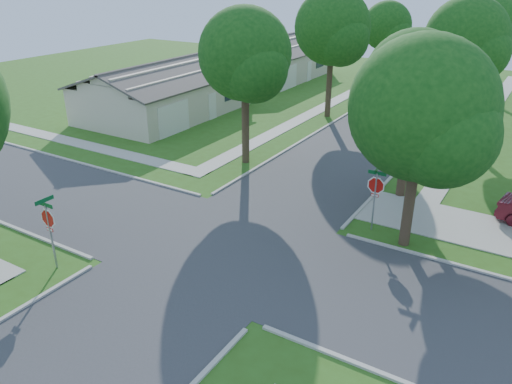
{
  "coord_description": "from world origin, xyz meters",
  "views": [
    {
      "loc": [
        10.55,
        -14.76,
        10.64
      ],
      "look_at": [
        0.02,
        2.46,
        1.6
      ],
      "focal_mm": 35.0,
      "sensor_mm": 36.0,
      "label": 1
    }
  ],
  "objects": [
    {
      "name": "ground",
      "position": [
        0.0,
        0.0,
        0.0
      ],
      "size": [
        100.0,
        100.0,
        0.0
      ],
      "primitive_type": "plane",
      "color": "#305818",
      "rests_on": "ground"
    },
    {
      "name": "road_ns",
      "position": [
        0.0,
        0.0,
        0.0
      ],
      "size": [
        7.0,
        100.0,
        0.02
      ],
      "primitive_type": "cube",
      "color": "#333335",
      "rests_on": "ground"
    },
    {
      "name": "sidewalk_ne",
      "position": [
        6.1,
        26.0,
        0.02
      ],
      "size": [
        1.2,
        40.0,
        0.04
      ],
      "primitive_type": "cube",
      "color": "#9E9B91",
      "rests_on": "ground"
    },
    {
      "name": "sidewalk_nw",
      "position": [
        -6.1,
        26.0,
        0.02
      ],
      "size": [
        1.2,
        40.0,
        0.04
      ],
      "primitive_type": "cube",
      "color": "#9E9B91",
      "rests_on": "ground"
    },
    {
      "name": "driveway",
      "position": [
        7.9,
        7.1,
        0.03
      ],
      "size": [
        8.8,
        3.6,
        0.05
      ],
      "primitive_type": "cube",
      "color": "#9E9B91",
      "rests_on": "ground"
    },
    {
      "name": "stop_sign_sw",
      "position": [
        -4.7,
        -4.7,
        2.03
      ],
      "size": [
        1.05,
        0.8,
        2.98
      ],
      "color": "gray",
      "rests_on": "ground"
    },
    {
      "name": "stop_sign_ne",
      "position": [
        4.7,
        4.7,
        2.03
      ],
      "size": [
        1.05,
        0.8,
        2.98
      ],
      "color": "gray",
      "rests_on": "ground"
    },
    {
      "name": "tree_e_near",
      "position": [
        4.75,
        9.01,
        5.64
      ],
      "size": [
        4.97,
        4.8,
        8.28
      ],
      "color": "#38281C",
      "rests_on": "ground"
    },
    {
      "name": "tree_e_mid",
      "position": [
        4.76,
        21.01,
        6.25
      ],
      "size": [
        5.59,
        5.4,
        9.21
      ],
      "color": "#38281C",
      "rests_on": "ground"
    },
    {
      "name": "tree_e_far",
      "position": [
        4.75,
        34.01,
        5.98
      ],
      "size": [
        5.17,
        5.0,
        8.72
      ],
      "color": "#38281C",
      "rests_on": "ground"
    },
    {
      "name": "tree_w_near",
      "position": [
        -4.64,
        9.01,
        6.12
      ],
      "size": [
        5.38,
        5.2,
        8.97
      ],
      "color": "#38281C",
      "rests_on": "ground"
    },
    {
      "name": "tree_w_mid",
      "position": [
        -4.64,
        21.01,
        6.49
      ],
      "size": [
        5.8,
        5.6,
        9.56
      ],
      "color": "#38281C",
      "rests_on": "ground"
    },
    {
      "name": "tree_w_far",
      "position": [
        -4.65,
        34.01,
        5.51
      ],
      "size": [
        4.76,
        4.6,
        8.04
      ],
      "color": "#38281C",
      "rests_on": "ground"
    },
    {
      "name": "tree_ne_corner",
      "position": [
        6.36,
        4.21,
        5.59
      ],
      "size": [
        5.8,
        5.6,
        8.66
      ],
      "color": "#38281C",
      "rests_on": "ground"
    },
    {
      "name": "house_nw_near",
      "position": [
        -15.99,
        15.0,
        1.52
      ],
      "size": [
        8.42,
        13.6,
        4.23
      ],
      "color": "#B9AA92",
      "rests_on": "ground"
    },
    {
      "name": "house_nw_far",
      "position": [
        -15.99,
        32.0,
        1.52
      ],
      "size": [
        8.42,
        13.6,
        4.23
      ],
      "color": "#B9AA92",
      "rests_on": "ground"
    },
    {
      "name": "car_curb_east",
      "position": [
        2.76,
        32.5,
        0.76
      ],
      "size": [
        2.31,
        4.65,
        1.52
      ],
      "primitive_type": "imported",
      "rotation": [
        0.0,
        0.0,
        0.12
      ],
      "color": "black",
      "rests_on": "ground"
    },
    {
      "name": "car_curb_west",
      "position": [
        -3.2,
        41.08,
        0.59
      ],
      "size": [
        1.85,
        4.13,
        1.18
      ],
      "primitive_type": "imported",
      "rotation": [
        0.0,
        0.0,
        3.09
      ],
      "color": "black",
      "rests_on": "ground"
    }
  ]
}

